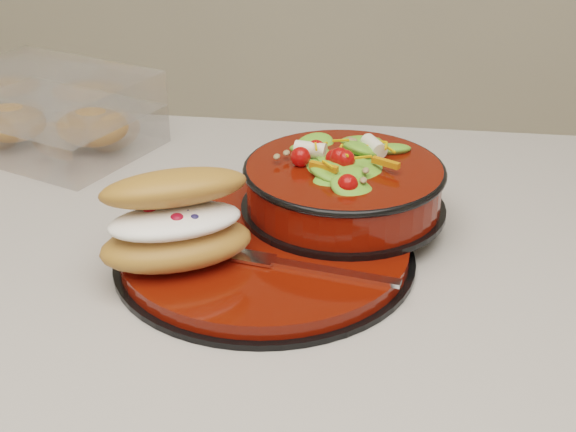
# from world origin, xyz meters

# --- Properties ---
(dinner_plate) EXTENTS (0.29, 0.29, 0.02)m
(dinner_plate) POSITION_xyz_m (-0.05, -0.01, 0.91)
(dinner_plate) COLOR black
(dinner_plate) RESTS_ON island_counter
(salad_bowl) EXTENTS (0.21, 0.21, 0.09)m
(salad_bowl) POSITION_xyz_m (0.01, 0.07, 0.95)
(salad_bowl) COLOR black
(salad_bowl) RESTS_ON dinner_plate
(croissant) EXTENTS (0.16, 0.14, 0.08)m
(croissant) POSITION_xyz_m (-0.13, -0.05, 0.96)
(croissant) COLOR #AE6F35
(croissant) RESTS_ON dinner_plate
(fork) EXTENTS (0.16, 0.05, 0.00)m
(fork) POSITION_xyz_m (-0.01, -0.05, 0.92)
(fork) COLOR silver
(fork) RESTS_ON dinner_plate
(pastry_box) EXTENTS (0.29, 0.25, 0.09)m
(pastry_box) POSITION_xyz_m (-0.37, 0.24, 0.94)
(pastry_box) COLOR white
(pastry_box) RESTS_ON island_counter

